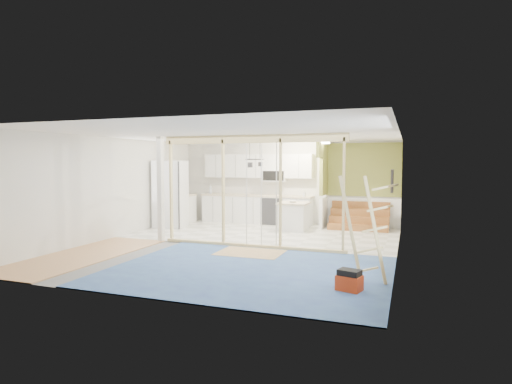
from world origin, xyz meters
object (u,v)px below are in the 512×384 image
(fridge, at_px, (171,194))
(ladder, at_px, (366,230))
(island, at_px, (294,217))
(toolbox, at_px, (349,281))

(fridge, height_order, ladder, fridge)
(island, relative_size, toolbox, 2.00)
(ladder, bearing_deg, island, 95.88)
(fridge, xyz_separation_m, ladder, (6.14, -4.26, -0.12))
(island, bearing_deg, ladder, -62.95)
(island, relative_size, ladder, 0.48)
(fridge, relative_size, island, 2.40)
(island, height_order, ladder, ladder)
(toolbox, relative_size, ladder, 0.24)
(toolbox, bearing_deg, fridge, 157.96)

